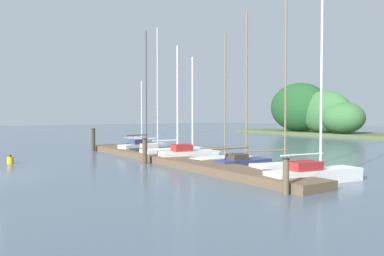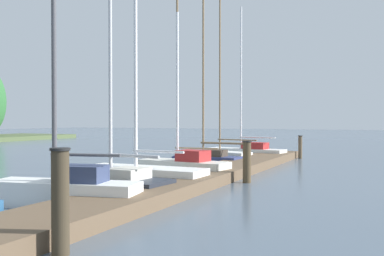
% 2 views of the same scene
% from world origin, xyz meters
% --- Properties ---
extents(dock_pier, '(20.02, 1.80, 0.35)m').
position_xyz_m(dock_pier, '(0.00, 9.78, 0.17)').
color(dock_pier, brown).
rests_on(dock_pier, ground).
extents(far_shore, '(52.27, 8.14, 7.28)m').
position_xyz_m(far_shore, '(-6.02, 39.96, 2.67)').
color(far_shore, '#4C5B38').
rests_on(far_shore, ground).
extents(sailboat_0, '(1.27, 3.05, 5.24)m').
position_xyz_m(sailboat_0, '(-8.71, 12.24, 0.35)').
color(sailboat_0, '#285684').
rests_on(sailboat_0, ground).
extents(sailboat_1, '(1.62, 3.91, 8.48)m').
position_xyz_m(sailboat_1, '(-6.01, 11.23, 0.53)').
color(sailboat_1, white).
rests_on(sailboat_1, ground).
extents(sailboat_2, '(1.54, 3.33, 8.29)m').
position_xyz_m(sailboat_2, '(-4.03, 11.06, 0.41)').
color(sailboat_2, '#232833').
rests_on(sailboat_2, ground).
extents(sailboat_3, '(1.31, 4.36, 6.88)m').
position_xyz_m(sailboat_3, '(-2.12, 11.46, 0.37)').
color(sailboat_3, white).
rests_on(sailboat_3, ground).
extents(sailboat_4, '(1.57, 3.69, 5.88)m').
position_xyz_m(sailboat_4, '(0.09, 11.05, 0.40)').
color(sailboat_4, silver).
rests_on(sailboat_4, ground).
extents(sailboat_5, '(1.35, 3.79, 6.99)m').
position_xyz_m(sailboat_5, '(1.94, 12.01, 0.30)').
color(sailboat_5, white).
rests_on(sailboat_5, ground).
extents(sailboat_6, '(1.18, 3.50, 7.72)m').
position_xyz_m(sailboat_6, '(3.95, 11.69, 0.40)').
color(sailboat_6, navy).
rests_on(sailboat_6, ground).
extents(sailboat_7, '(1.58, 3.36, 7.90)m').
position_xyz_m(sailboat_7, '(6.34, 11.90, 0.37)').
color(sailboat_7, white).
rests_on(sailboat_7, ground).
extents(sailboat_8, '(1.60, 4.52, 8.02)m').
position_xyz_m(sailboat_8, '(8.52, 11.42, 0.40)').
color(sailboat_8, white).
rests_on(sailboat_8, ground).
extents(mooring_piling_0, '(0.31, 0.31, 1.63)m').
position_xyz_m(mooring_piling_0, '(-9.05, 8.62, 0.82)').
color(mooring_piling_0, '#3D3323').
rests_on(mooring_piling_0, ground).
extents(mooring_piling_1, '(0.31, 0.31, 1.36)m').
position_xyz_m(mooring_piling_1, '(-0.39, 8.44, 0.69)').
color(mooring_piling_1, '#4C3D28').
rests_on(mooring_piling_1, ground).
extents(mooring_piling_2, '(0.23, 0.23, 1.21)m').
position_xyz_m(mooring_piling_2, '(9.47, 8.67, 0.61)').
color(mooring_piling_2, brown).
rests_on(mooring_piling_2, ground).
extents(channel_buoy_0, '(0.34, 0.34, 0.49)m').
position_xyz_m(channel_buoy_0, '(-4.31, 2.38, 0.19)').
color(channel_buoy_0, gold).
rests_on(channel_buoy_0, ground).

